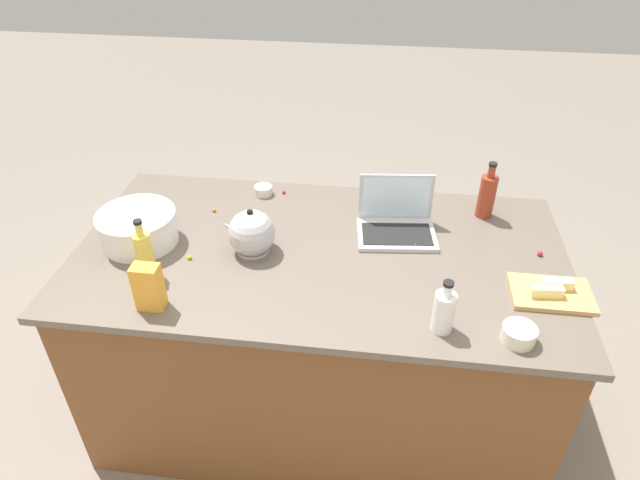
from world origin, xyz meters
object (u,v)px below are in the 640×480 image
Objects in this scene: bottle_soy at (487,195)px; butter_stick_right at (547,291)px; bottle_vinegar at (444,311)px; ramekin_medium at (263,190)px; bottle_oil at (144,253)px; cutting_board at (551,294)px; mixing_bowl_large at (138,227)px; ramekin_small at (519,334)px; butter_stick_left at (556,284)px; candy_bag at (148,287)px; laptop at (396,222)px; kettle at (251,233)px.

bottle_soy reaches higher than butter_stick_right.
ramekin_medium is (0.75, -0.77, -0.06)m from bottle_vinegar.
bottle_soy is at bearing 176.99° from ramekin_medium.
bottle_oil is 0.84× the size of cutting_board.
mixing_bowl_large reaches higher than ramekin_small.
butter_stick_left and ramekin_small have the same top height.
bottle_oil is at bearing -64.43° from candy_bag.
butter_stick_left is at bearing -176.55° from bottle_oil.
ramekin_small is (0.17, 0.26, -0.01)m from butter_stick_left.
ramekin_medium is (0.96, -0.05, -0.08)m from bottle_soy.
laptop is 0.63m from butter_stick_right.
butter_stick_left is at bearing -122.55° from ramekin_small.
butter_stick_right is (-1.06, 0.15, -0.04)m from kettle.
bottle_soy is 0.97m from ramekin_medium.
bottle_oil is at bearing 24.22° from bottle_soy.
kettle is 1.96× the size of ramekin_small.
kettle reaches higher than ramekin_medium.
laptop is 3.06× the size of ramekin_small.
bottle_vinegar is 0.24m from ramekin_small.
bottle_vinegar is 1.79× the size of ramekin_small.
bottle_vinegar reaches higher than kettle.
laptop is 0.57m from bottle_vinegar.
mixing_bowl_large is at bearing -3.80° from butter_stick_left.
bottle_soy is 1.16× the size of kettle.
kettle reaches higher than mixing_bowl_large.
mixing_bowl_large is at bearing 0.13° from kettle.
butter_stick_right is (-0.52, 0.35, -0.01)m from laptop.
cutting_board is at bearing -122.25° from ramekin_small.
bottle_soy is 1.27× the size of bottle_vinegar.
ramekin_small is at bearing 158.85° from kettle.
candy_bag reaches higher than mixing_bowl_large.
ramekin_medium is (-0.40, -0.43, -0.05)m from mixing_bowl_large.
laptop is 3.02× the size of butter_stick_right.
bottle_oil is 0.69m from ramekin_medium.
kettle is at bearing -150.87° from bottle_oil.
ramekin_medium is (0.60, -0.22, -0.03)m from laptop.
bottle_vinegar is at bearing -178.86° from candy_bag.
kettle is (0.91, 0.37, -0.02)m from bottle_soy.
bottle_oil is at bearing 23.94° from laptop.
ramekin_small reaches higher than ramekin_medium.
kettle is 1.07m from butter_stick_right.
laptop is 1.08× the size of mixing_bowl_large.
ramekin_small is (-0.03, 0.74, -0.07)m from bottle_soy.
bottle_soy is 2.27× the size of ramekin_small.
butter_stick_left is 1.01× the size of ramekin_small.
bottle_soy is 0.75m from bottle_vinegar.
cutting_board is at bearing 173.36° from kettle.
cutting_board is 0.04m from butter_stick_right.
bottle_vinegar is at bearing 28.03° from butter_stick_right.
bottle_oil reaches higher than bottle_vinegar.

